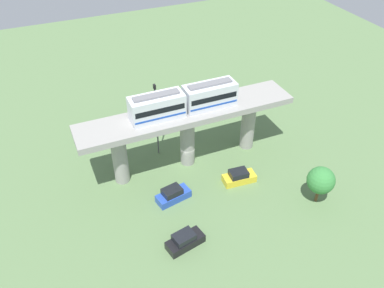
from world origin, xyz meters
TOP-DOWN VIEW (x-y plane):
  - ground_plane at (0.00, 0.00)m, footprint 120.00×120.00m
  - viaduct at (0.00, 0.00)m, footprint 5.20×28.00m
  - train at (0.00, 0.41)m, footprint 2.64×13.55m
  - parked_car_blue at (-5.87, 4.37)m, footprint 2.57×4.47m
  - parked_car_black at (-12.84, 5.69)m, footprint 2.62×4.48m
  - parked_car_yellow at (-6.20, -4.55)m, footprint 2.14×4.33m
  - tree_near_viaduct at (-12.95, -11.56)m, footprint 3.31×3.31m
  - signal_post at (3.40, 2.97)m, footprint 0.44×0.28m

SIDE VIEW (x-z plane):
  - ground_plane at x=0.00m, z-range 0.00..0.00m
  - parked_car_blue at x=-5.87m, z-range -0.14..1.62m
  - parked_car_black at x=-12.84m, z-range -0.14..1.62m
  - parked_car_yellow at x=-6.20m, z-range -0.14..1.62m
  - tree_near_viaduct at x=-12.95m, z-range 0.84..5.85m
  - signal_post at x=3.40m, z-range 0.53..11.41m
  - viaduct at x=0.00m, z-range 2.04..10.33m
  - train at x=0.00m, z-range 8.20..11.44m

